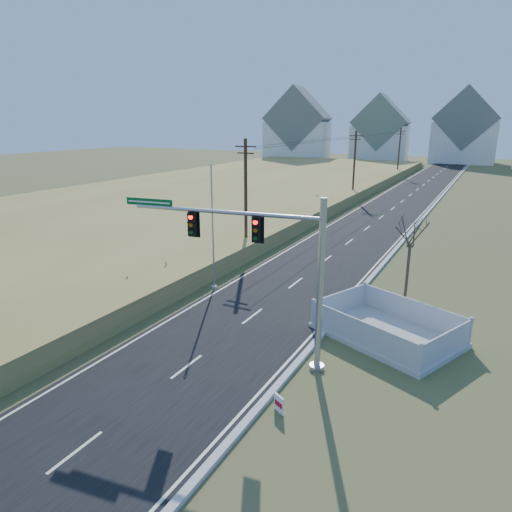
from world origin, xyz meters
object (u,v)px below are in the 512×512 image
Objects in this scene: fence_enclosure at (387,332)px; flagpole at (213,241)px; traffic_signal_mast at (276,264)px; bare_tree at (412,231)px; open_sign at (279,404)px.

flagpole reaches higher than fence_enclosure.
bare_tree is at bearing 59.82° from traffic_signal_mast.
fence_enclosure is at bearing 42.98° from traffic_signal_mast.
bare_tree is (3.85, 9.32, -0.09)m from traffic_signal_mast.
fence_enclosure is 1.39× the size of bare_tree.
flagpole is at bearing 163.23° from open_sign.
flagpole is at bearing -165.91° from fence_enclosure.
bare_tree is at bearing 110.69° from open_sign.
open_sign is at bearing -99.57° from bare_tree.
flagpole is (-7.45, 6.57, -1.41)m from traffic_signal_mast.
flagpole is (-9.18, 9.85, 2.77)m from open_sign.
flagpole is at bearing 130.87° from traffic_signal_mast.
fence_enclosure is 11.80m from flagpole.
bare_tree is at bearing 113.44° from fence_enclosure.
open_sign is 13.74m from flagpole.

